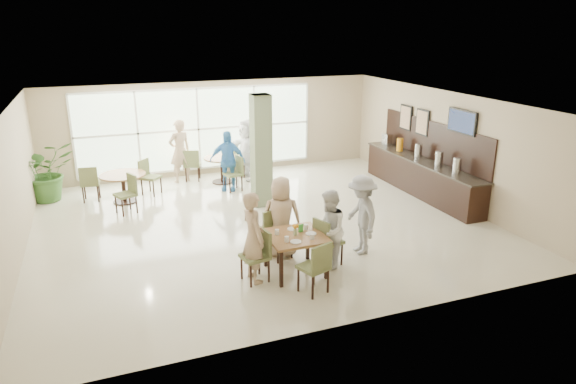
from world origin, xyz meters
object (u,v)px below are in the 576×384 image
object	(u,v)px
round_table_left	(123,180)
buffet_counter	(421,174)
teen_standing	(361,215)
teen_left	(253,237)
teen_far	(281,217)
main_table	(295,239)
adult_a	(227,161)
round_table_right	(222,164)
adult_b	(247,150)
adult_standing	(180,151)
teen_right	(329,230)
potted_plant	(46,172)

from	to	relation	value
round_table_left	buffet_counter	distance (m)	7.86
buffet_counter	teen_standing	xyz separation A→B (m)	(-3.34, -2.75, 0.26)
teen_left	teen_far	distance (m)	1.15
main_table	round_table_left	size ratio (longest dim) A/B	0.89
adult_a	buffet_counter	bearing A→B (deg)	-1.45
round_table_right	teen_left	xyz separation A→B (m)	(-0.91, -6.03, 0.28)
teen_standing	adult_b	bearing A→B (deg)	-168.70
main_table	adult_standing	bearing A→B (deg)	98.69
round_table_left	teen_right	size ratio (longest dim) A/B	0.76
buffet_counter	adult_b	bearing A→B (deg)	143.04
adult_b	teen_left	bearing A→B (deg)	-23.01
adult_a	round_table_left	bearing A→B (deg)	-156.65
potted_plant	adult_a	bearing A→B (deg)	-10.41
potted_plant	adult_standing	size ratio (longest dim) A/B	0.84
round_table_left	adult_standing	bearing A→B (deg)	36.65
main_table	adult_standing	distance (m)	6.57
main_table	round_table_right	bearing A→B (deg)	88.94
potted_plant	adult_a	xyz separation A→B (m)	(4.60, -0.84, 0.06)
round_table_right	teen_right	world-z (taller)	teen_right
teen_right	adult_standing	bearing A→B (deg)	-141.16
teen_far	adult_standing	bearing A→B (deg)	-62.24
round_table_left	potted_plant	world-z (taller)	potted_plant
teen_far	teen_standing	size ratio (longest dim) A/B	1.00
teen_far	potted_plant	bearing A→B (deg)	-31.88
round_table_right	teen_right	size ratio (longest dim) A/B	0.67
teen_far	teen_right	bearing A→B (deg)	146.45
main_table	adult_a	xyz separation A→B (m)	(0.09, 5.26, 0.17)
adult_standing	round_table_right	bearing A→B (deg)	139.80
teen_far	buffet_counter	bearing A→B (deg)	-136.97
main_table	adult_b	world-z (taller)	adult_b
potted_plant	teen_standing	bearing A→B (deg)	-43.57
potted_plant	teen_far	distance (m)	6.98
potted_plant	adult_b	world-z (taller)	adult_b
main_table	teen_far	size ratio (longest dim) A/B	0.64
round_table_left	adult_a	xyz separation A→B (m)	(2.77, 0.02, 0.25)
round_table_right	teen_standing	size ratio (longest dim) A/B	0.63
round_table_right	adult_b	bearing A→B (deg)	5.35
main_table	teen_far	xyz separation A→B (m)	(0.02, 0.79, 0.15)
buffet_counter	teen_far	world-z (taller)	buffet_counter
main_table	teen_right	world-z (taller)	teen_right
round_table_left	teen_left	size ratio (longest dim) A/B	0.69
teen_far	adult_standing	distance (m)	5.79
main_table	teen_far	bearing A→B (deg)	88.66
potted_plant	adult_b	distance (m)	5.41
round_table_right	teen_standing	distance (m)	5.86
main_table	teen_right	bearing A→B (deg)	-1.46
buffet_counter	adult_a	xyz separation A→B (m)	(-4.80, 2.17, 0.28)
round_table_right	adult_b	size ratio (longest dim) A/B	0.57
teen_left	adult_b	distance (m)	6.34
main_table	potted_plant	distance (m)	7.59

